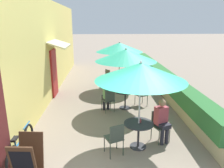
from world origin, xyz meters
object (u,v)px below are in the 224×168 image
object	(u,v)px
cafe_chair_near_left	(115,137)
patio_table_far	(119,79)
patio_table_mid	(125,96)
bicycle_leaning	(21,147)
coffee_cup_near	(140,121)
patio_umbrella_mid	(126,55)
cafe_chair_far_left	(130,81)
patio_umbrella_far	(119,47)
patio_umbrella_near	(141,72)
cafe_chair_far_right	(109,76)
menu_board	(28,161)
cafe_chair_near_right	(159,123)
coffee_cup_mid	(130,90)
coffee_cup_far	(121,74)
patio_table_near	(139,130)
cafe_chair_mid_left	(140,93)
seated_patron_mid_right	(107,94)
cafe_chair_mid_right	(109,99)
seated_patron_near_right	(162,119)

from	to	relation	value
cafe_chair_near_left	patio_table_far	bearing A→B (deg)	61.68
patio_table_mid	bicycle_leaning	bearing A→B (deg)	-131.53
coffee_cup_near	bicycle_leaning	size ratio (longest dim) A/B	0.05
coffee_cup_near	patio_umbrella_mid	distance (m)	3.03
cafe_chair_far_left	patio_umbrella_far	bearing A→B (deg)	5.95
patio_umbrella_far	patio_umbrella_near	bearing A→B (deg)	-89.18
cafe_chair_far_right	menu_board	bearing A→B (deg)	-49.72
cafe_chair_near_right	bicycle_leaning	distance (m)	3.66
cafe_chair_near_left	bicycle_leaning	size ratio (longest dim) A/B	0.50
coffee_cup_mid	coffee_cup_far	size ratio (longest dim) A/B	1.00
coffee_cup_near	bicycle_leaning	xyz separation A→B (m)	(-2.96, -0.51, -0.39)
patio_table_near	cafe_chair_far_right	bearing A→B (deg)	95.30
cafe_chair_mid_left	seated_patron_mid_right	xyz separation A→B (m)	(-1.35, -0.59, 0.17)
coffee_cup_near	cafe_chair_mid_left	size ratio (longest dim) A/B	0.10
patio_table_mid	cafe_chair_mid_left	bearing A→B (deg)	27.92
patio_umbrella_near	patio_umbrella_far	world-z (taller)	same
cafe_chair_mid_left	coffee_cup_mid	xyz separation A→B (m)	(-0.48, -0.39, 0.23)
patio_table_far	coffee_cup_far	distance (m)	0.25
patio_table_near	coffee_cup_mid	world-z (taller)	coffee_cup_mid
cafe_chair_mid_right	coffee_cup_mid	xyz separation A→B (m)	(0.82, 0.30, 0.23)
cafe_chair_far_right	coffee_cup_far	world-z (taller)	cafe_chair_far_right
patio_umbrella_near	cafe_chair_near_left	bearing A→B (deg)	-151.32
patio_table_near	seated_patron_mid_right	distance (m)	2.65
cafe_chair_near_left	bicycle_leaning	xyz separation A→B (m)	(-2.27, -0.10, -0.16)
cafe_chair_near_left	coffee_cup_mid	size ratio (longest dim) A/B	9.67
patio_umbrella_mid	patio_table_far	distance (m)	3.10
coffee_cup_mid	bicycle_leaning	world-z (taller)	coffee_cup_mid
patio_table_near	patio_table_far	xyz separation A→B (m)	(-0.08, 5.46, 0.00)
patio_umbrella_mid	patio_table_near	bearing A→B (deg)	-88.83
patio_table_mid	menu_board	world-z (taller)	menu_board
cafe_chair_mid_right	coffee_cup_mid	world-z (taller)	cafe_chair_mid_right
cafe_chair_near_right	cafe_chair_near_left	bearing A→B (deg)	5.95
seated_patron_near_right	patio_table_mid	size ratio (longest dim) A/B	1.59
coffee_cup_near	patio_umbrella_far	xyz separation A→B (m)	(-0.12, 5.40, 1.34)
cafe_chair_far_right	seated_patron_mid_right	bearing A→B (deg)	-37.77
patio_table_far	patio_umbrella_far	size ratio (longest dim) A/B	0.33
coffee_cup_mid	patio_umbrella_far	distance (m)	3.03
patio_umbrella_near	seated_patron_near_right	xyz separation A→B (m)	(0.69, 0.25, -1.40)
coffee_cup_mid	cafe_chair_far_right	xyz separation A→B (m)	(-0.67, 3.28, -0.23)
seated_patron_mid_right	cafe_chair_far_right	xyz separation A→B (m)	(0.19, 3.48, -0.17)
patio_umbrella_near	patio_table_mid	distance (m)	3.20
cafe_chair_near_left	patio_table_near	bearing A→B (deg)	5.95
patio_umbrella_far	bicycle_leaning	bearing A→B (deg)	-115.69
patio_umbrella_near	bicycle_leaning	xyz separation A→B (m)	(-2.92, -0.45, -1.73)
seated_patron_mid_right	cafe_chair_mid_left	bearing A→B (deg)	1.60
patio_table_near	cafe_chair_far_left	distance (m)	4.91
coffee_cup_near	cafe_chair_far_left	world-z (taller)	cafe_chair_far_left
cafe_chair_mid_left	bicycle_leaning	world-z (taller)	cafe_chair_mid_left
cafe_chair_mid_right	coffee_cup_far	bearing A→B (deg)	54.66
cafe_chair_far_left	bicycle_leaning	bearing A→B (deg)	113.56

